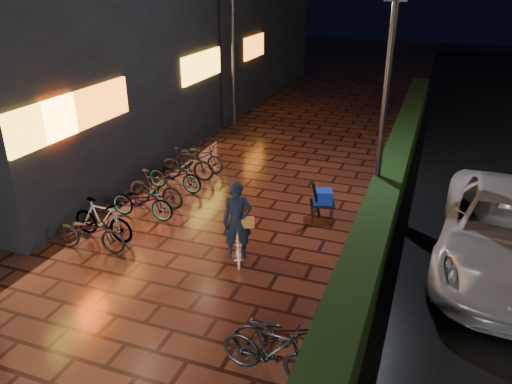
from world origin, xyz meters
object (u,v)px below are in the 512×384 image
at_px(van, 509,233).
at_px(cart_assembly, 322,199).
at_px(cyclist, 238,232).
at_px(traffic_barrier, 362,225).

bearing_deg(van, cart_assembly, 173.28).
xyz_separation_m(cyclist, cart_assembly, (1.19, 2.39, -0.08)).
relative_size(cyclist, traffic_barrier, 0.95).
xyz_separation_m(van, traffic_barrier, (-2.86, 0.10, -0.41)).
bearing_deg(cyclist, van, 17.67).
xyz_separation_m(traffic_barrier, cart_assembly, (-1.07, 0.66, 0.20)).
distance_m(van, traffic_barrier, 2.89).
distance_m(van, cyclist, 5.37).
xyz_separation_m(van, cyclist, (-5.12, -1.63, -0.12)).
bearing_deg(cart_assembly, van, -10.92).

